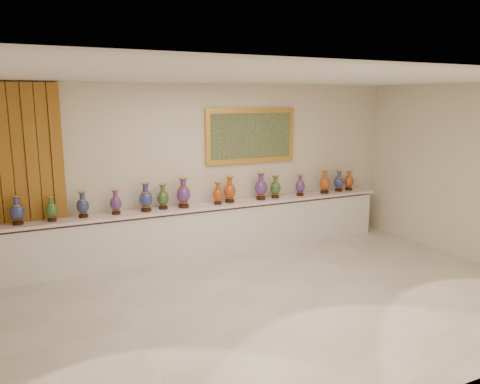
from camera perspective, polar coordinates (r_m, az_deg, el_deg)
The scene contains 19 objects.
ground at distance 6.57m, azimuth 2.82°, elevation -13.26°, with size 8.00×8.00×0.00m, color beige.
room at distance 7.80m, azimuth -21.72°, elevation 2.06°, with size 8.00×8.00×8.00m.
counter at distance 8.37m, azimuth -4.57°, elevation -4.69°, with size 7.28×0.48×0.90m.
vase_1 at distance 7.65m, azimuth -25.53°, elevation -2.16°, with size 0.27×0.27×0.44m.
vase_2 at distance 7.66m, azimuth -22.01°, elevation -2.03°, with size 0.22×0.22×0.39m.
vase_3 at distance 7.74m, azimuth -18.62°, elevation -1.58°, with size 0.23×0.23×0.42m.
vase_4 at distance 7.80m, azimuth -14.92°, elevation -1.32°, with size 0.19×0.19×0.40m.
vase_5 at distance 7.88m, azimuth -11.42°, elevation -0.78°, with size 0.28×0.28×0.48m.
vase_6 at distance 8.00m, azimuth -9.38°, elevation -0.69°, with size 0.21×0.21×0.43m.
vase_7 at distance 8.06m, azimuth -6.91°, elevation -0.27°, with size 0.26×0.26×0.52m.
vase_8 at distance 8.27m, azimuth -2.74°, elevation -0.27°, with size 0.19×0.19×0.40m.
vase_9 at distance 8.40m, azimuth -1.27°, elevation 0.15°, with size 0.24×0.24×0.47m.
vase_10 at distance 8.66m, azimuth 2.56°, elevation 0.56°, with size 0.24×0.24×0.50m.
vase_11 at distance 8.82m, azimuth 4.34°, elevation 0.51°, with size 0.21×0.21×0.43m.
vase_12 at distance 9.08m, azimuth 7.35°, elevation 0.72°, with size 0.19×0.19×0.41m.
vase_13 at distance 9.38m, azimuth 10.29°, elevation 1.10°, with size 0.27×0.27×0.46m.
vase_14 at distance 9.65m, azimuth 11.96°, elevation 1.22°, with size 0.23×0.23×0.42m.
vase_15 at distance 9.81m, azimuth 13.15°, elevation 1.28°, with size 0.24×0.24×0.41m.
label_card at distance 7.88m, azimuth -9.74°, elevation -2.32°, with size 0.10×0.06×0.00m, color white.
Camera 1 is at (-2.87, -5.26, 2.72)m, focal length 35.00 mm.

